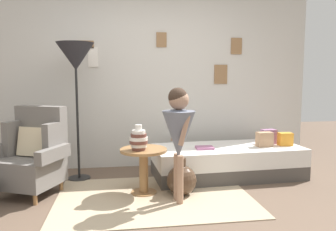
# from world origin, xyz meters

# --- Properties ---
(ground_plane) EXTENTS (12.00, 12.00, 0.00)m
(ground_plane) POSITION_xyz_m (0.00, 0.00, 0.00)
(ground_plane) COLOR brown
(gallery_wall) EXTENTS (4.80, 0.12, 2.60)m
(gallery_wall) POSITION_xyz_m (0.00, 1.95, 1.30)
(gallery_wall) COLOR beige
(gallery_wall) RESTS_ON ground
(rug) EXTENTS (2.08, 1.45, 0.01)m
(rug) POSITION_xyz_m (-0.06, 0.59, 0.01)
(rug) COLOR tan
(rug) RESTS_ON ground
(armchair) EXTENTS (0.89, 0.80, 0.97)m
(armchair) POSITION_xyz_m (-1.37, 0.94, 0.44)
(armchair) COLOR #9E7042
(armchair) RESTS_ON ground
(daybed) EXTENTS (1.94, 0.89, 0.40)m
(daybed) POSITION_xyz_m (0.97, 1.21, 0.20)
(daybed) COLOR #4C4742
(daybed) RESTS_ON ground
(pillow_head) EXTENTS (0.18, 0.13, 0.17)m
(pillow_head) POSITION_xyz_m (1.75, 1.16, 0.48)
(pillow_head) COLOR orange
(pillow_head) RESTS_ON daybed
(pillow_mid) EXTENTS (0.20, 0.14, 0.19)m
(pillow_mid) POSITION_xyz_m (1.59, 1.31, 0.50)
(pillow_mid) COLOR gray
(pillow_mid) RESTS_ON daybed
(pillow_back) EXTENTS (0.21, 0.13, 0.19)m
(pillow_back) POSITION_xyz_m (1.45, 1.14, 0.49)
(pillow_back) COLOR tan
(pillow_back) RESTS_ON daybed
(side_table) EXTENTS (0.52, 0.52, 0.51)m
(side_table) POSITION_xyz_m (-0.16, 0.74, 0.36)
(side_table) COLOR #9E7042
(side_table) RESTS_ON ground
(vase_striped) EXTENTS (0.20, 0.20, 0.28)m
(vase_striped) POSITION_xyz_m (-0.21, 0.68, 0.63)
(vase_striped) COLOR brown
(vase_striped) RESTS_ON side_table
(floor_lamp) EXTENTS (0.46, 0.46, 1.72)m
(floor_lamp) POSITION_xyz_m (-0.93, 1.40, 1.50)
(floor_lamp) COLOR black
(floor_lamp) RESTS_ON ground
(person_child) EXTENTS (0.34, 0.34, 1.19)m
(person_child) POSITION_xyz_m (0.18, 0.42, 0.77)
(person_child) COLOR #A37A60
(person_child) RESTS_ON ground
(book_on_daybed) EXTENTS (0.23, 0.17, 0.03)m
(book_on_daybed) POSITION_xyz_m (0.64, 1.11, 0.42)
(book_on_daybed) COLOR #A7628C
(book_on_daybed) RESTS_ON daybed
(demijohn_near) EXTENTS (0.33, 0.33, 0.42)m
(demijohn_near) POSITION_xyz_m (0.25, 0.63, 0.17)
(demijohn_near) COLOR #473323
(demijohn_near) RESTS_ON ground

